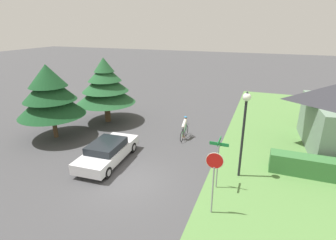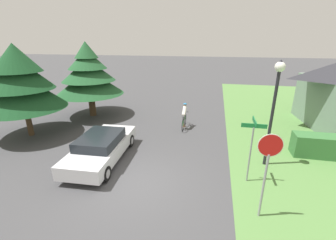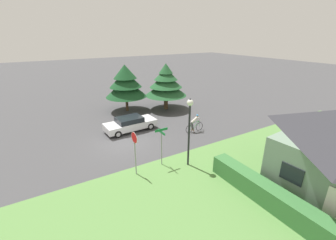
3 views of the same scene
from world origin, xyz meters
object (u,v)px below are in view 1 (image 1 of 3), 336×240
object	(u,v)px
sedan_left_lane	(108,152)
conifer_tall_far	(105,86)
cyclist	(184,128)
conifer_tall_near	(50,94)
street_name_sign	(218,155)
street_lamp	(245,118)
stop_sign	(214,171)

from	to	relation	value
sedan_left_lane	conifer_tall_far	size ratio (longest dim) A/B	0.90
sedan_left_lane	conifer_tall_far	distance (m)	7.41
cyclist	conifer_tall_near	xyz separation A→B (m)	(-8.61, -2.98, 2.39)
sedan_left_lane	street_name_sign	distance (m)	6.49
cyclist	conifer_tall_near	size ratio (longest dim) A/B	0.36
conifer_tall_near	conifer_tall_far	size ratio (longest dim) A/B	0.99
street_lamp	conifer_tall_far	xyz separation A→B (m)	(-11.10, 4.78, -0.26)
street_lamp	street_name_sign	world-z (taller)	street_lamp
street_lamp	conifer_tall_near	size ratio (longest dim) A/B	0.89
conifer_tall_near	street_lamp	bearing A→B (deg)	-3.01
conifer_tall_far	conifer_tall_near	bearing A→B (deg)	-112.06
sedan_left_lane	street_name_sign	world-z (taller)	street_name_sign
street_name_sign	conifer_tall_near	xyz separation A→B (m)	(-11.85, 2.15, 1.35)
sedan_left_lane	conifer_tall_far	xyz separation A→B (m)	(-3.81, 5.91, 2.34)
cyclist	stop_sign	distance (m)	7.90
stop_sign	street_lamp	size ratio (longest dim) A/B	0.62
street_name_sign	conifer_tall_near	size ratio (longest dim) A/B	0.50
stop_sign	street_lamp	bearing A→B (deg)	-107.64
sedan_left_lane	cyclist	xyz separation A→B (m)	(3.14, 4.78, 0.10)
sedan_left_lane	street_lamp	distance (m)	7.83
stop_sign	conifer_tall_near	distance (m)	12.72
stop_sign	street_name_sign	distance (m)	1.91
cyclist	stop_sign	world-z (taller)	stop_sign
street_lamp	street_name_sign	distance (m)	2.27
sedan_left_lane	street_lamp	size ratio (longest dim) A/B	1.02
cyclist	street_name_sign	bearing A→B (deg)	-148.09
sedan_left_lane	street_lamp	world-z (taller)	street_lamp
sedan_left_lane	cyclist	distance (m)	5.71
street_lamp	sedan_left_lane	bearing A→B (deg)	-171.24
stop_sign	sedan_left_lane	bearing A→B (deg)	-23.94
sedan_left_lane	street_name_sign	bearing A→B (deg)	-96.10
sedan_left_lane	conifer_tall_near	distance (m)	6.28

